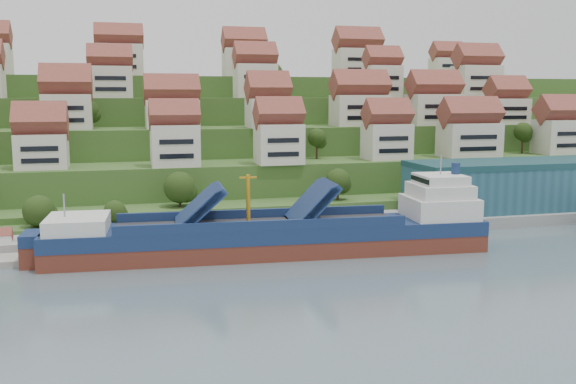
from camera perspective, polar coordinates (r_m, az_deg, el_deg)
name	(u,v)px	position (r m, az deg, el deg)	size (l,w,h in m)	color
ground	(342,250)	(108.23, 4.81, -5.14)	(300.00, 300.00, 0.00)	slate
quay	(411,221)	(129.19, 10.91, -2.52)	(180.00, 14.00, 2.20)	gray
hillside	(232,143)	(206.07, -5.02, 4.37)	(260.00, 128.00, 31.00)	#2D4C1E
hillside_village	(266,100)	(163.46, -1.99, 8.14)	(159.17, 65.36, 28.65)	beige
hillside_trees	(234,136)	(146.08, -4.81, 4.98)	(135.12, 62.37, 31.73)	#284115
warehouse	(546,183)	(146.63, 21.95, 0.73)	(60.00, 15.00, 10.00)	#245162
flagpole	(415,196)	(122.96, 11.21, -0.35)	(1.28, 0.16, 8.00)	gray
cargo_ship	(283,235)	(104.62, -0.46, -3.88)	(71.42, 16.27, 15.61)	maroon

